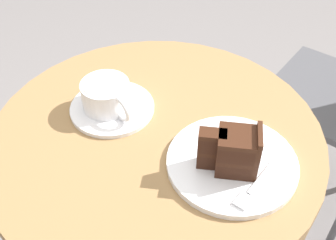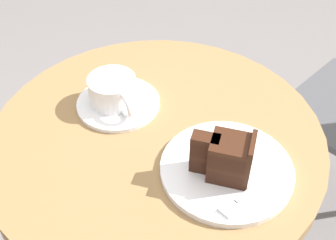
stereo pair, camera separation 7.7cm
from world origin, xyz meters
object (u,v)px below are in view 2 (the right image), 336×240
Objects in this scene: coffee_cup at (113,90)px; saucer at (118,103)px; teaspoon at (122,85)px; cake_plate at (226,169)px; cake_slice at (227,158)px; napkin at (238,161)px; fork at (243,197)px.

saucer is at bearing 51.09° from coffee_cup.
teaspoon reaches higher than cake_plate.
cake_slice is (0.26, 0.08, 0.05)m from saucer.
cake_slice reaches higher than teaspoon.
napkin is at bearing 25.20° from saucer.
saucer is 0.03m from coffee_cup.
teaspoon reaches higher than napkin.
cake_slice is (0.31, 0.05, 0.04)m from teaspoon.
cake_plate is 0.05m from cake_slice.
saucer is 0.33m from fork.
cake_slice is at bearing -67.74° from napkin.
cake_plate is (0.30, 0.06, -0.01)m from teaspoon.
cake_slice is (0.27, 0.08, 0.01)m from coffee_cup.
cake_plate is 0.07m from fork.
saucer reaches higher than napkin.
cake_plate is 1.32× the size of napkin.
coffee_cup is 0.28m from cake_slice.
teaspoon is 0.30m from napkin.
coffee_cup is 1.21× the size of teaspoon.
teaspoon is at bearing 145.97° from saucer.
coffee_cup reaches higher than teaspoon.
cake_plate reaches higher than saucer.
cake_plate is (0.26, 0.09, -0.03)m from coffee_cup.
saucer is 0.28m from cake_slice.
teaspoon is at bearing -171.53° from cake_slice.
fork is (0.32, 0.07, 0.01)m from saucer.
cake_slice is (0.01, -0.01, 0.05)m from cake_plate.
napkin is at bearing 104.02° from cake_plate.
saucer is at bearing -161.28° from cake_plate.
cake_plate is at bearing 19.64° from coffee_cup.
fork is (0.36, 0.04, 0.00)m from teaspoon.
cake_slice is at bearing -108.85° from fork.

